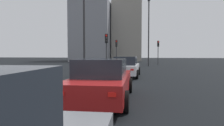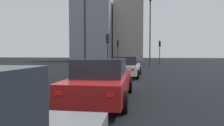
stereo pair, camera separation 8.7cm
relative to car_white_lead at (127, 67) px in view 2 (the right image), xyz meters
name	(u,v)px [view 2 (the right image)]	position (x,y,z in m)	size (l,w,h in m)	color
ground_plane	(86,125)	(-9.72, 0.23, -0.82)	(160.00, 160.00, 0.20)	black
car_white_lead	(127,67)	(0.00, 0.00, 0.00)	(4.38, 2.08, 1.50)	silver
car_red_second	(102,80)	(-7.47, 0.29, 0.01)	(4.81, 2.11, 1.52)	maroon
traffic_light_near_left	(107,44)	(4.70, 2.34, 1.93)	(0.32, 0.30, 3.68)	#2D2D30
traffic_light_near_right	(118,47)	(11.62, 2.20, 1.85)	(0.32, 0.29, 3.56)	#2D2D30
traffic_light_far_left	(160,47)	(16.08, -3.69, 1.95)	(0.32, 0.29, 3.70)	#2D2D30
street_lamp_kerbside	(85,13)	(-0.56, 3.04, 3.97)	(0.56, 0.36, 8.06)	#2D2D30
street_lamp_far	(150,28)	(12.28, -2.09, 4.43)	(0.56, 0.36, 8.95)	#2D2D30
building_facade_left	(129,30)	(33.58, 2.23, 6.75)	(8.50, 6.85, 14.95)	gray
building_facade_center	(95,33)	(30.78, 10.23, 5.95)	(10.45, 8.68, 13.34)	gray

